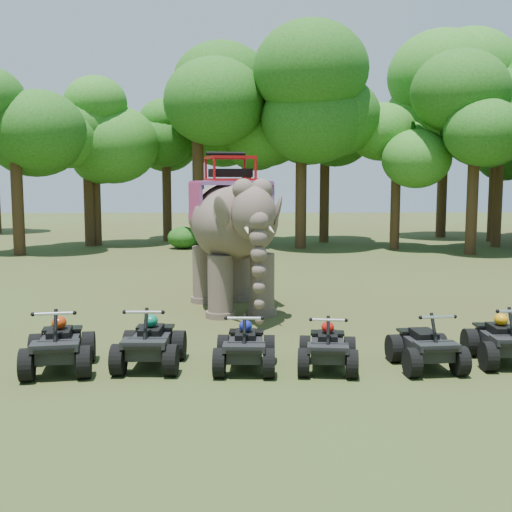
% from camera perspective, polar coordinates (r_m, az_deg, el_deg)
% --- Properties ---
extents(ground, '(110.00, 110.00, 0.00)m').
position_cam_1_polar(ground, '(14.56, 0.12, -8.02)').
color(ground, '#47381E').
rests_on(ground, ground).
extents(elephant, '(3.62, 5.76, 4.49)m').
position_cam_1_polar(elephant, '(18.37, -2.21, 2.22)').
color(elephant, brown).
rests_on(elephant, ground).
extents(atv_0, '(1.54, 1.94, 1.30)m').
position_cam_1_polar(atv_0, '(13.20, -17.14, -6.99)').
color(atv_0, black).
rests_on(atv_0, ground).
extents(atv_1, '(1.34, 1.78, 1.28)m').
position_cam_1_polar(atv_1, '(13.05, -9.43, -7.00)').
color(atv_1, black).
rests_on(atv_1, ground).
extents(atv_2, '(1.25, 1.66, 1.19)m').
position_cam_1_polar(atv_2, '(12.71, -0.96, -7.48)').
color(atv_2, black).
rests_on(atv_2, ground).
extents(atv_3, '(1.32, 1.68, 1.15)m').
position_cam_1_polar(atv_3, '(12.79, 6.39, -7.53)').
color(atv_3, black).
rests_on(atv_3, ground).
extents(atv_4, '(1.32, 1.71, 1.19)m').
position_cam_1_polar(atv_4, '(13.22, 14.90, -7.15)').
color(atv_4, black).
rests_on(atv_4, ground).
extents(atv_5, '(1.23, 1.68, 1.23)m').
position_cam_1_polar(atv_5, '(14.07, 21.13, -6.45)').
color(atv_5, black).
rests_on(atv_5, ground).
extents(tree_0, '(5.93, 5.93, 8.47)m').
position_cam_1_polar(tree_0, '(37.34, -0.84, 7.71)').
color(tree_0, '#195114').
rests_on(tree_0, ground).
extents(tree_1, '(6.05, 6.05, 8.64)m').
position_cam_1_polar(tree_1, '(37.72, 6.13, 7.79)').
color(tree_1, '#195114').
rests_on(tree_1, ground).
extents(tree_2, '(4.75, 4.75, 6.79)m').
position_cam_1_polar(tree_2, '(34.47, 12.33, 6.21)').
color(tree_2, '#195114').
rests_on(tree_2, ground).
extents(tree_3, '(5.89, 5.89, 8.41)m').
position_cam_1_polar(tree_3, '(33.18, 18.77, 7.38)').
color(tree_3, '#195114').
rests_on(tree_3, ground).
extents(tree_27, '(6.28, 6.28, 8.97)m').
position_cam_1_polar(tree_27, '(33.27, -20.57, 7.78)').
color(tree_27, '#195114').
rests_on(tree_27, ground).
extents(tree_28, '(5.96, 5.96, 8.52)m').
position_cam_1_polar(tree_28, '(36.63, -14.72, 7.53)').
color(tree_28, '#195114').
rests_on(tree_28, ground).
extents(tree_29, '(5.44, 5.44, 7.77)m').
position_cam_1_polar(tree_29, '(38.59, -7.96, 7.10)').
color(tree_29, '#195114').
rests_on(tree_29, ground).
extents(tree_30, '(5.23, 5.23, 7.48)m').
position_cam_1_polar(tree_30, '(37.31, 20.74, 6.50)').
color(tree_30, '#195114').
rests_on(tree_30, ground).
extents(tree_31, '(5.39, 5.39, 7.70)m').
position_cam_1_polar(tree_31, '(40.41, 20.39, 6.67)').
color(tree_31, '#195114').
rests_on(tree_31, ground).
extents(tree_32, '(4.95, 4.95, 7.07)m').
position_cam_1_polar(tree_32, '(36.89, -14.07, 6.42)').
color(tree_32, '#195114').
rests_on(tree_32, ground).
extents(tree_33, '(7.67, 7.67, 10.96)m').
position_cam_1_polar(tree_33, '(35.27, -5.20, 9.74)').
color(tree_33, '#195114').
rests_on(tree_33, ground).
extents(tree_35, '(6.89, 6.89, 9.84)m').
position_cam_1_polar(tree_35, '(34.26, 4.05, 8.90)').
color(tree_35, '#195114').
rests_on(tree_35, ground).
extents(tree_38, '(7.61, 7.61, 10.87)m').
position_cam_1_polar(tree_38, '(42.47, 16.32, 8.96)').
color(tree_38, '#195114').
rests_on(tree_38, ground).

